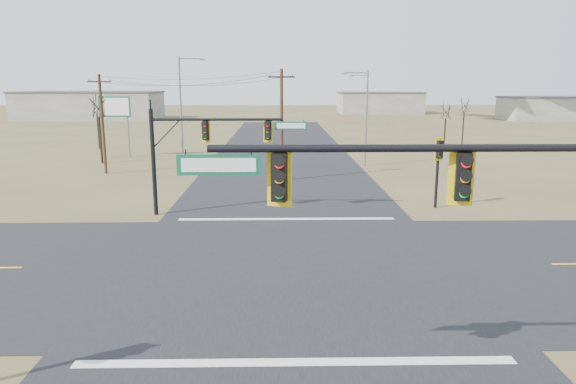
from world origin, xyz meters
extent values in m
plane|color=brown|center=(0.00, 0.00, 0.00)|extent=(320.00, 320.00, 0.00)
cube|color=black|center=(0.00, 0.00, 0.01)|extent=(160.00, 14.00, 0.02)
cube|color=black|center=(0.00, 0.00, 0.01)|extent=(14.00, 160.00, 0.02)
cube|color=silver|center=(0.00, -7.50, 0.03)|extent=(12.00, 0.40, 0.01)
cube|color=silver|center=(0.00, 7.50, 0.03)|extent=(12.00, 0.40, 0.01)
cylinder|color=black|center=(2.82, -9.23, 6.07)|extent=(9.53, 0.17, 0.17)
cube|color=#0C5436|center=(-1.71, -9.23, 5.72)|extent=(1.80, 0.05, 0.45)
cylinder|color=black|center=(-7.52, 8.75, 3.03)|extent=(0.24, 0.24, 6.06)
cylinder|color=black|center=(-3.84, 8.75, 5.46)|extent=(7.36, 0.16, 0.16)
cube|color=#0C5436|center=(0.28, 8.75, 5.11)|extent=(1.80, 0.05, 0.45)
cylinder|color=black|center=(9.13, 10.13, 2.06)|extent=(0.18, 0.18, 4.12)
cylinder|color=#482E1F|center=(-0.19, 19.16, 4.25)|extent=(0.25, 0.25, 8.50)
cube|color=#482E1F|center=(-0.19, 19.16, 7.90)|extent=(2.05, 0.61, 0.12)
cylinder|color=#482E1F|center=(-14.95, 22.67, 4.08)|extent=(0.24, 0.24, 8.17)
cube|color=#482E1F|center=(-14.95, 22.67, 7.57)|extent=(2.00, 0.27, 0.12)
cylinder|color=gray|center=(-18.14, 32.30, 3.08)|extent=(0.16, 0.16, 6.16)
cylinder|color=gray|center=(-15.67, 32.30, 3.08)|extent=(0.16, 0.16, 6.16)
cube|color=#0C5436|center=(-16.90, 32.30, 5.14)|extent=(3.28, 0.40, 2.05)
cylinder|color=gray|center=(7.53, 26.46, 4.28)|extent=(0.17, 0.17, 8.56)
cylinder|color=gray|center=(6.50, 26.46, 8.36)|extent=(2.05, 0.10, 0.10)
cube|color=gray|center=(5.48, 26.46, 8.26)|extent=(0.52, 0.38, 0.15)
cylinder|color=gray|center=(10.73, 44.90, 4.30)|extent=(0.17, 0.17, 8.61)
cylinder|color=gray|center=(9.70, 44.90, 8.41)|extent=(2.07, 0.10, 0.10)
cube|color=gray|center=(8.67, 44.90, 8.31)|extent=(0.49, 0.26, 0.15)
cylinder|color=gray|center=(-10.84, 35.42, 5.09)|extent=(0.20, 0.20, 10.18)
cylinder|color=gray|center=(-9.61, 35.42, 9.98)|extent=(2.44, 0.12, 0.12)
cube|color=gray|center=(-8.39, 35.42, 9.88)|extent=(0.57, 0.27, 0.18)
cylinder|color=black|center=(-17.17, 28.38, 2.19)|extent=(0.22, 0.22, 4.38)
cylinder|color=black|center=(-21.17, 39.39, 2.04)|extent=(0.19, 0.19, 4.07)
cylinder|color=black|center=(18.05, 36.60, 1.79)|extent=(0.19, 0.19, 3.58)
cylinder|color=black|center=(21.79, 41.38, 2.02)|extent=(0.18, 0.18, 4.04)
cube|color=#AAA597|center=(-40.00, 90.00, 2.75)|extent=(28.00, 14.00, 5.50)
cube|color=#AAA597|center=(25.00, 110.00, 2.50)|extent=(20.00, 12.00, 5.00)
cube|color=#AAA597|center=(55.00, 85.00, 2.25)|extent=(18.00, 10.00, 4.50)
camera|label=1|loc=(-0.43, -20.14, 7.44)|focal=32.00mm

